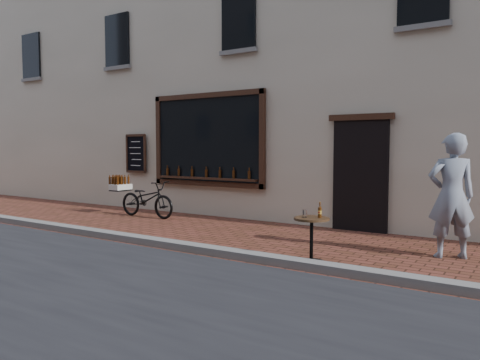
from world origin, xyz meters
The scene contains 6 objects.
ground centered at (0.00, 0.00, 0.00)m, with size 90.00×90.00×0.00m, color #50291A.
kerb centered at (0.00, 0.20, 0.06)m, with size 90.00×0.25×0.12m, color slate.
shop_building centered at (0.00, 6.50, 5.00)m, with size 28.00×6.20×10.00m.
cargo_bicycle centered at (-3.00, 2.47, 0.45)m, with size 1.98×0.61×0.93m.
bistro_table centered at (2.19, 0.57, 0.47)m, with size 0.51×0.51×0.88m.
pedestrian centered at (3.80, 2.01, 0.94)m, with size 0.69×0.45×1.88m, color gray.
Camera 1 is at (4.99, -5.56, 1.67)m, focal length 35.00 mm.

